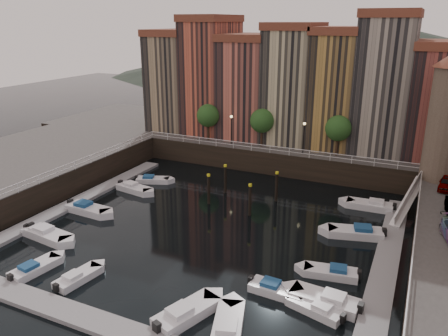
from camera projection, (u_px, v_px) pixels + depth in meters
The scene contains 28 objects.
ground at pixel (215, 224), 43.42m from camera, with size 200.00×200.00×0.00m, color black.
quay_far at pixel (292, 145), 65.25m from camera, with size 80.00×20.00×3.00m, color black.
dock_left at pixel (82, 199), 49.01m from camera, with size 2.00×28.00×0.35m, color gray.
dock_right at pixel (386, 263), 36.01m from camera, with size 2.00×28.00×0.35m, color gray.
dock_near at pixel (102, 324), 28.77m from camera, with size 30.00×2.00×0.35m, color gray.
mountains at pixel (377, 59), 134.60m from camera, with size 145.00×100.00×18.00m.
far_terrace at pixel (314, 85), 58.75m from camera, with size 48.70×10.30×17.50m.
promenade_trees at pixel (267, 121), 57.47m from camera, with size 21.20×3.20×5.20m.
street_lamps at pixel (266, 128), 56.70m from camera, with size 10.36×0.36×4.18m.
railings at pixel (235, 173), 46.40m from camera, with size 36.08×34.04×0.52m.
gangway at pixel (408, 199), 44.53m from camera, with size 2.78×8.32×3.73m.
mooring_pilings at pixel (240, 189), 47.86m from camera, with size 6.83×5.13×3.78m.
boat_left_0 at pixel (48, 235), 40.29m from camera, with size 5.29×2.45×1.19m.
boat_left_1 at pixel (42, 233), 40.68m from camera, with size 4.37×1.77×0.99m.
boat_left_2 at pixel (88, 209), 45.80m from camera, with size 5.27×2.14×1.20m.
boat_left_3 at pixel (134, 188), 51.54m from camera, with size 4.88×2.41×1.09m.
boat_left_4 at pixel (152, 180), 54.43m from camera, with size 4.34×2.91×0.98m.
boat_right_0 at pixel (317, 309), 30.09m from camera, with size 4.25×2.48×0.95m.
boat_right_1 at pixel (326, 300), 30.85m from camera, with size 5.20×2.26×1.18m.
boat_right_2 at pixel (332, 272), 34.37m from camera, with size 4.50×2.26×1.01m.
boat_right_3 at pixel (357, 232), 40.72m from camera, with size 5.38×3.10×1.20m.
boat_right_4 at pixel (371, 205), 46.73m from camera, with size 5.10×2.02×1.16m.
boat_near_0 at pixel (34, 268), 34.96m from camera, with size 2.13×4.42×0.99m.
boat_near_1 at pixel (77, 278), 33.74m from camera, with size 2.03×4.18×0.94m.
boat_near_2 at pixel (186, 313), 29.48m from camera, with size 3.43×5.27×1.19m.
boat_near_3 at pixel (228, 327), 28.18m from camera, with size 3.19×5.18×1.16m.
car_a at pixel (448, 184), 43.69m from camera, with size 1.55×3.85×1.31m, color gray.
boat_extra_497 at pixel (276, 290), 32.16m from camera, with size 4.47×1.85×1.02m.
Camera 1 is at (17.46, -35.29, 19.15)m, focal length 35.00 mm.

